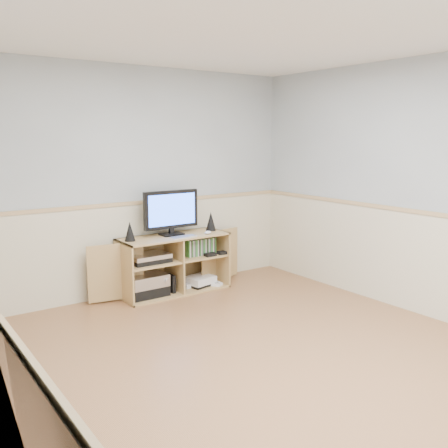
{
  "coord_description": "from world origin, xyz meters",
  "views": [
    {
      "loc": [
        -2.35,
        -2.8,
        1.75
      ],
      "look_at": [
        0.49,
        1.2,
        0.88
      ],
      "focal_mm": 40.0,
      "sensor_mm": 36.0,
      "label": 1
    }
  ],
  "objects_px": {
    "monitor": "(171,211)",
    "game_consoles": "(199,281)",
    "media_cabinet": "(172,262)",
    "keyboard": "(183,237)"
  },
  "relations": [
    {
      "from": "media_cabinet",
      "to": "game_consoles",
      "type": "distance_m",
      "value": 0.42
    },
    {
      "from": "keyboard",
      "to": "game_consoles",
      "type": "bearing_deg",
      "value": 21.1
    },
    {
      "from": "media_cabinet",
      "to": "game_consoles",
      "type": "bearing_deg",
      "value": -11.99
    },
    {
      "from": "monitor",
      "to": "game_consoles",
      "type": "bearing_deg",
      "value": -10.75
    },
    {
      "from": "keyboard",
      "to": "monitor",
      "type": "bearing_deg",
      "value": 98.86
    },
    {
      "from": "media_cabinet",
      "to": "keyboard",
      "type": "distance_m",
      "value": 0.38
    },
    {
      "from": "monitor",
      "to": "game_consoles",
      "type": "height_order",
      "value": "monitor"
    },
    {
      "from": "monitor",
      "to": "keyboard",
      "type": "xyz_separation_m",
      "value": [
        0.04,
        -0.19,
        -0.27
      ]
    },
    {
      "from": "monitor",
      "to": "keyboard",
      "type": "distance_m",
      "value": 0.33
    },
    {
      "from": "game_consoles",
      "to": "monitor",
      "type": "bearing_deg",
      "value": 169.25
    }
  ]
}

